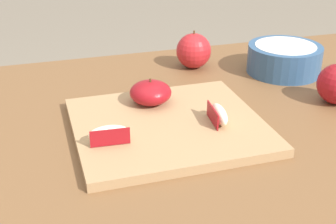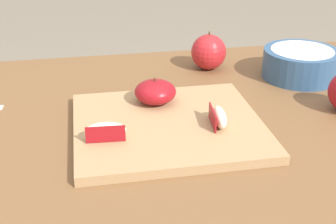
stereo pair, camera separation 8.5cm
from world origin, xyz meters
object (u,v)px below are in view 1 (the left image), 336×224
object	(u,v)px
apple_half_skin_up	(151,92)
apple_wedge_near_knife	(109,134)
cutting_board	(168,126)
whole_apple_crimson	(194,51)
apple_wedge_back	(219,114)
ceramic_fruit_bowl	(284,58)

from	to	relation	value
apple_half_skin_up	apple_wedge_near_knife	xyz separation A→B (m)	(-0.11, -0.13, -0.01)
cutting_board	apple_half_skin_up	distance (m)	0.09
apple_wedge_near_knife	whole_apple_crimson	world-z (taller)	whole_apple_crimson
apple_half_skin_up	whole_apple_crimson	size ratio (longest dim) A/B	0.88
cutting_board	whole_apple_crimson	world-z (taller)	whole_apple_crimson
apple_wedge_back	ceramic_fruit_bowl	bearing A→B (deg)	40.89
ceramic_fruit_bowl	cutting_board	bearing A→B (deg)	-150.32
apple_wedge_near_knife	cutting_board	bearing A→B (deg)	20.53
whole_apple_crimson	ceramic_fruit_bowl	distance (m)	0.22
cutting_board	apple_wedge_back	bearing A→B (deg)	-17.58
apple_half_skin_up	apple_wedge_near_knife	size ratio (longest dim) A/B	1.16
apple_half_skin_up	ceramic_fruit_bowl	bearing A→B (deg)	17.32
whole_apple_crimson	ceramic_fruit_bowl	xyz separation A→B (m)	(0.20, -0.10, -0.01)
apple_half_skin_up	apple_wedge_near_knife	bearing A→B (deg)	-129.17
cutting_board	apple_half_skin_up	world-z (taller)	apple_half_skin_up
apple_half_skin_up	apple_wedge_near_knife	distance (m)	0.17
ceramic_fruit_bowl	apple_wedge_back	bearing A→B (deg)	-139.11
cutting_board	apple_half_skin_up	bearing A→B (deg)	95.94
cutting_board	apple_wedge_near_knife	distance (m)	0.13
apple_half_skin_up	apple_wedge_back	world-z (taller)	apple_half_skin_up
apple_wedge_near_knife	apple_wedge_back	size ratio (longest dim) A/B	0.99
cutting_board	ceramic_fruit_bowl	world-z (taller)	ceramic_fruit_bowl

